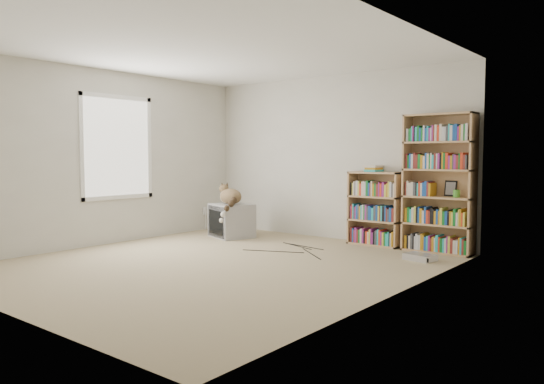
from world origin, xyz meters
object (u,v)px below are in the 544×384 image
Objects in this scene: crt_tv at (232,221)px; cat at (230,199)px; bookcase_short at (376,211)px; bookcase_tall at (439,187)px; dvd_player at (420,257)px.

cat reaches higher than crt_tv.
bookcase_short is (2.07, 0.85, -0.13)m from cat.
bookcase_tall is 5.27× the size of dvd_player.
crt_tv is at bearing -166.76° from dvd_player.
bookcase_tall is 1.06m from dvd_player.
bookcase_short is 1.24m from dvd_player.
cat is at bearing -157.74° from bookcase_short.
bookcase_short is at bearing 42.06° from cat.
bookcase_tall is (3.02, 0.75, 0.61)m from crt_tv.
dvd_player is (0.04, -0.66, -0.83)m from bookcase_tall.
crt_tv is 0.41× the size of bookcase_tall.
dvd_player is (3.05, 0.09, -0.22)m from crt_tv.
cat is at bearing -164.14° from bookcase_tall.
crt_tv is 1.14× the size of cat.
dvd_player is (0.95, -0.66, -0.45)m from bookcase_short.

